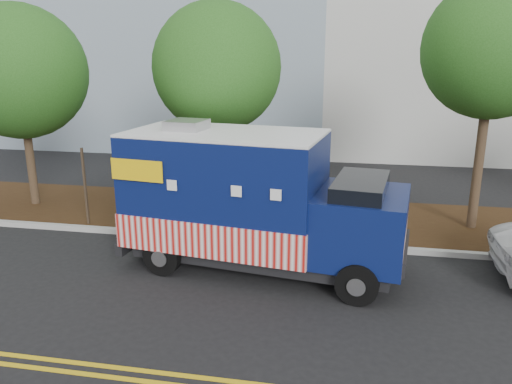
# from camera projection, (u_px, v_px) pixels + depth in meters

# --- Properties ---
(ground) EXTENTS (120.00, 120.00, 0.00)m
(ground) POSITION_uv_depth(u_px,v_px,m) (211.00, 261.00, 12.36)
(ground) COLOR black
(ground) RESTS_ON ground
(curb) EXTENTS (120.00, 0.18, 0.15)m
(curb) POSITION_uv_depth(u_px,v_px,m) (225.00, 238.00, 13.66)
(curb) COLOR #9E9E99
(curb) RESTS_ON ground
(mulch_strip) EXTENTS (120.00, 4.00, 0.15)m
(mulch_strip) POSITION_uv_depth(u_px,v_px,m) (241.00, 214.00, 15.64)
(mulch_strip) COLOR black
(mulch_strip) RESTS_ON ground
(centerline_near) EXTENTS (120.00, 0.10, 0.01)m
(centerline_near) POSITION_uv_depth(u_px,v_px,m) (139.00, 370.00, 8.15)
(centerline_near) COLOR gold
(centerline_near) RESTS_ON ground
(centerline_far) EXTENTS (120.00, 0.10, 0.01)m
(centerline_far) POSITION_uv_depth(u_px,v_px,m) (133.00, 380.00, 7.91)
(centerline_far) COLOR gold
(centerline_far) RESTS_ON ground
(tree_a) EXTENTS (4.12, 4.12, 6.45)m
(tree_a) POSITION_uv_depth(u_px,v_px,m) (19.00, 72.00, 15.38)
(tree_a) COLOR #38281C
(tree_a) RESTS_ON ground
(tree_b) EXTENTS (3.79, 3.79, 6.45)m
(tree_b) POSITION_uv_depth(u_px,v_px,m) (217.00, 68.00, 14.58)
(tree_b) COLOR #38281C
(tree_b) RESTS_ON ground
(tree_c) EXTENTS (3.67, 3.67, 6.91)m
(tree_c) POSITION_uv_depth(u_px,v_px,m) (493.00, 49.00, 12.98)
(tree_c) COLOR #38281C
(tree_c) RESTS_ON ground
(sign_post) EXTENTS (0.06, 0.06, 2.40)m
(sign_post) POSITION_uv_depth(u_px,v_px,m) (85.00, 189.00, 14.30)
(sign_post) COLOR #473828
(sign_post) RESTS_ON ground
(food_truck) EXTENTS (6.84, 3.32, 3.47)m
(food_truck) POSITION_uv_depth(u_px,v_px,m) (249.00, 204.00, 11.70)
(food_truck) COLOR black
(food_truck) RESTS_ON ground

